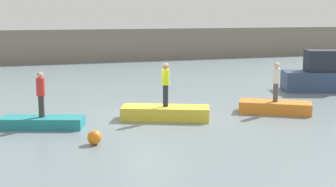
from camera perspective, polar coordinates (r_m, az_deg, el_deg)
ground_plane at (r=19.54m, az=-1.97°, el=-2.92°), size 120.00×120.00×0.00m
embankment_wall at (r=42.67m, az=-11.49°, el=5.81°), size 80.00×1.20×2.97m
motorboat at (r=27.68m, az=19.53°, el=1.99°), size 5.84×3.67×2.31m
rowboat_teal at (r=18.29m, az=-15.32°, el=-3.47°), size 3.30×2.01×0.42m
rowboat_yellow at (r=19.01m, az=-0.30°, el=-2.42°), size 3.78×2.55×0.55m
rowboat_orange at (r=20.85m, az=13.12°, el=-1.65°), size 3.23×2.66×0.50m
person_white_shirt at (r=20.64m, az=13.25°, el=1.68°), size 0.32×0.32×1.73m
person_red_shirt at (r=18.06m, az=-15.49°, el=0.16°), size 0.32×0.32×1.73m
person_hiviz_shirt at (r=18.78m, az=-0.31°, el=1.41°), size 0.32×0.32×1.80m
mooring_buoy at (r=15.59m, az=-9.10°, el=-5.41°), size 0.48×0.48×0.48m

